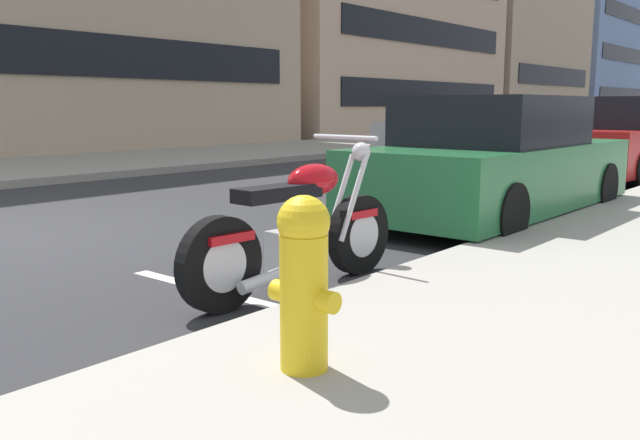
{
  "coord_description": "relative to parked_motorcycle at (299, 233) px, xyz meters",
  "views": [
    {
      "loc": [
        -3.16,
        -6.83,
        1.33
      ],
      "look_at": [
        0.67,
        -3.67,
        0.49
      ],
      "focal_mm": 37.7,
      "sensor_mm": 36.0,
      "label": 1
    }
  ],
  "objects": [
    {
      "name": "townhouse_corner_block",
      "position": [
        22.99,
        17.66,
        3.83
      ],
      "size": [
        15.32,
        10.43,
        8.53
      ],
      "color": "tan",
      "rests_on": "ground"
    },
    {
      "name": "car_opposite_curb",
      "position": [
        14.27,
        7.1,
        0.21
      ],
      "size": [
        4.11,
        1.95,
        1.35
      ],
      "rotation": [
        0.0,
        0.0,
        3.11
      ],
      "color": "silver",
      "rests_on": "ground"
    },
    {
      "name": "fire_hydrant",
      "position": [
        -1.36,
        -1.23,
        0.14
      ],
      "size": [
        0.24,
        0.36,
        0.81
      ],
      "color": "gold",
      "rests_on": "sidewalk_near_curb"
    },
    {
      "name": "parked_car_across_street",
      "position": [
        3.85,
        0.29,
        0.24
      ],
      "size": [
        4.31,
        1.81,
        1.45
      ],
      "rotation": [
        0.0,
        0.0,
        -0.01
      ],
      "color": "#236638",
      "rests_on": "ground"
    },
    {
      "name": "parked_car_at_intersection",
      "position": [
        9.7,
        0.55,
        0.27
      ],
      "size": [
        4.4,
        2.02,
        1.5
      ],
      "rotation": [
        0.0,
        0.0,
        -0.06
      ],
      "color": "#AD1919",
      "rests_on": "ground"
    },
    {
      "name": "townhouse_far_uphill",
      "position": [
        37.9,
        16.76,
        6.7
      ],
      "size": [
        12.9,
        8.62,
        14.26
      ],
      "color": "tan",
      "rests_on": "ground"
    },
    {
      "name": "ground_plane",
      "position": [
        -0.42,
        3.67,
        -0.43
      ],
      "size": [
        260.0,
        260.0,
        0.0
      ],
      "primitive_type": "plane",
      "color": "#28282B"
    },
    {
      "name": "sidewalk_far_curb",
      "position": [
        11.58,
        10.19,
        -0.36
      ],
      "size": [
        120.0,
        5.0,
        0.14
      ],
      "primitive_type": "cube",
      "color": "gray",
      "rests_on": "ground"
    },
    {
      "name": "townhouse_mid_block",
      "position": [
        52.16,
        16.51,
        4.5
      ],
      "size": [
        13.24,
        8.13,
        9.86
      ],
      "color": "#6B84B2",
      "rests_on": "ground"
    },
    {
      "name": "parked_motorcycle",
      "position": [
        0.0,
        0.0,
        0.0
      ],
      "size": [
        2.05,
        0.62,
        1.12
      ],
      "rotation": [
        0.0,
        0.0,
        -0.06
      ],
      "color": "black",
      "rests_on": "ground"
    },
    {
      "name": "parking_stall_stripe",
      "position": [
        -0.42,
        0.25,
        -0.43
      ],
      "size": [
        0.12,
        2.2,
        0.01
      ],
      "primitive_type": "cube",
      "color": "silver",
      "rests_on": "ground"
    }
  ]
}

